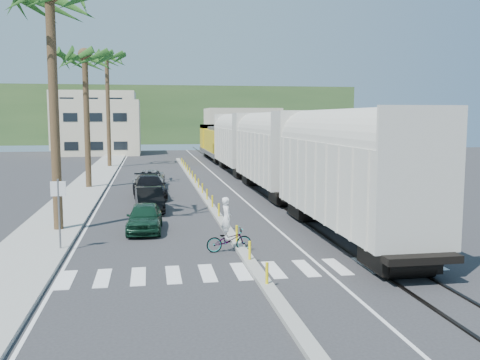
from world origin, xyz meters
The scene contains 16 objects.
ground centered at (0.00, 0.00, 0.00)m, with size 140.00×140.00×0.00m, color #28282B.
sidewalk centered at (-8.50, 25.00, 0.07)m, with size 3.00×90.00×0.15m, color gray.
rails centered at (5.00, 28.00, 0.03)m, with size 1.56×100.00×0.06m.
median centered at (0.00, 19.96, 0.09)m, with size 0.45×60.00×0.85m.
crosswalk centered at (0.00, -2.00, 0.01)m, with size 14.00×2.20×0.01m, color silver.
lane_markings centered at (-2.15, 25.00, 0.00)m, with size 9.42×90.00×0.01m.
freight_train centered at (5.00, 22.79, 2.91)m, with size 3.00×60.94×5.85m.
palm_trees centered at (-8.10, 22.70, 10.81)m, with size 3.50×37.20×13.75m.
street_sign centered at (-7.30, 2.00, 1.97)m, with size 0.60×0.08×3.00m.
buildings centered at (-6.41, 71.66, 4.36)m, with size 38.00×27.00×10.00m.
hillside centered at (0.00, 100.00, 6.00)m, with size 80.00×20.00×12.00m, color #385628.
car_lead centered at (-3.93, 5.44, 0.69)m, with size 1.81×4.11×1.38m, color #103121.
car_second centered at (-3.69, 10.93, 0.70)m, with size 1.78×4.35×1.40m, color black.
car_third centered at (-3.70, 16.26, 0.77)m, with size 2.47×5.41×1.54m, color black.
car_rear centered at (-3.69, 21.69, 0.69)m, with size 2.58×5.07×1.37m, color gray.
cyclist centered at (-0.53, 0.88, 0.72)m, with size 0.92×1.96×2.25m.
Camera 1 is at (-3.64, -20.26, 5.45)m, focal length 40.00 mm.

